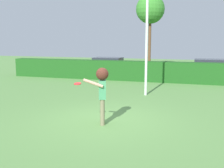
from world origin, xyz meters
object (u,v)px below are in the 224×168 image
frisbee (78,84)px  parked_car_red (210,67)px  oak_tree (150,10)px  lamppost (147,20)px  parked_car_black (108,64)px  person (102,87)px

frisbee → parked_car_red: size_ratio=0.05×
parked_car_red → oak_tree: (-5.25, 4.27, 4.67)m
lamppost → oak_tree: size_ratio=0.97×
parked_car_red → oak_tree: bearing=140.9°
frisbee → lamppost: lamppost is taller
lamppost → parked_car_red: 9.46m
parked_car_black → oak_tree: oak_tree is taller
person → lamppost: size_ratio=0.28×
parked_car_black → oak_tree: size_ratio=0.63×
lamppost → parked_car_black: 9.68m
lamppost → oak_tree: bearing=99.3°
person → parked_car_black: 13.71m
person → oak_tree: bearing=95.3°
oak_tree → frisbee: bearing=-86.9°
parked_car_black → parked_car_red: bearing=3.1°
person → lamppost: lamppost is taller
person → parked_car_red: bearing=75.0°
parked_car_red → oak_tree: oak_tree is taller
frisbee → oak_tree: oak_tree is taller
frisbee → parked_car_red: 14.51m
parked_car_red → parked_car_black: bearing=-176.9°
frisbee → lamppost: 5.98m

